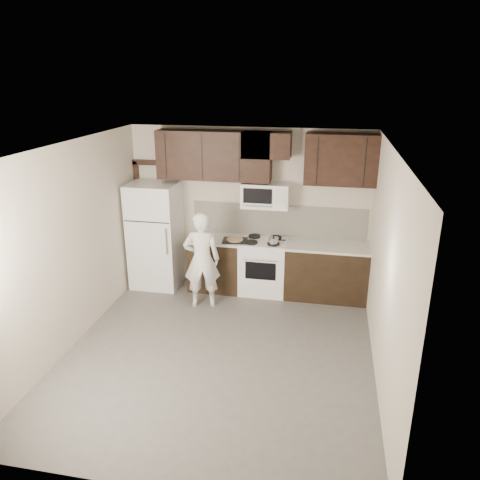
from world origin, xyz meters
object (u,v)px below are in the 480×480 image
(microwave, at_px, (265,195))
(person, at_px, (202,260))
(stove, at_px, (263,266))
(refrigerator, at_px, (156,235))

(microwave, relative_size, person, 0.49)
(stove, xyz_separation_m, person, (-0.87, -0.68, 0.32))
(microwave, relative_size, refrigerator, 0.42)
(microwave, distance_m, refrigerator, 2.00)
(microwave, bearing_deg, stove, -89.90)
(microwave, bearing_deg, refrigerator, -174.85)
(person, bearing_deg, stove, -155.78)
(stove, bearing_deg, person, -141.90)
(person, bearing_deg, refrigerator, -46.62)
(stove, relative_size, person, 0.61)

